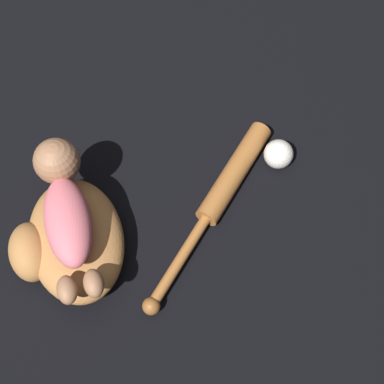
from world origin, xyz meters
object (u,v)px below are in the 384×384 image
(baseball_glove, at_px, (69,241))
(baseball_bat, at_px, (224,190))
(baby_figure, at_px, (65,202))
(baseball, at_px, (278,154))

(baseball_glove, distance_m, baseball_bat, 0.39)
(baseball_bat, bearing_deg, baseball_glove, 120.01)
(baseball_glove, relative_size, baby_figure, 1.01)
(baseball_glove, bearing_deg, baby_figure, 2.31)
(baby_figure, bearing_deg, baseball_bat, -66.78)
(baseball_bat, height_order, baseball, baseball)
(baseball_glove, bearing_deg, baseball_bat, -59.99)
(baseball_bat, xyz_separation_m, baseball, (0.12, -0.13, 0.01))
(baseball_glove, distance_m, baby_figure, 0.11)
(baseball_glove, bearing_deg, baseball, -56.07)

